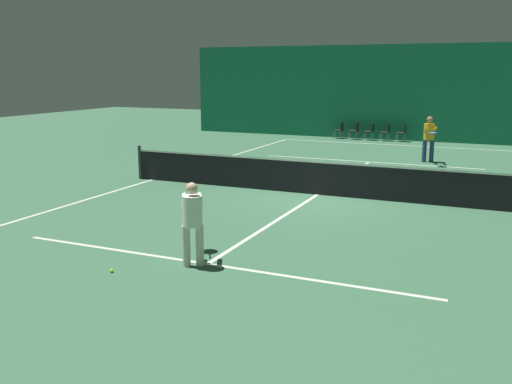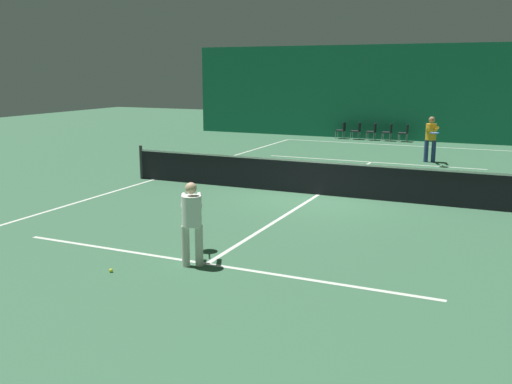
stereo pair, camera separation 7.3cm
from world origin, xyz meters
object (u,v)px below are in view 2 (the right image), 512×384
object	(u,v)px
tennis_net	(319,177)
courtside_chair_4	(405,132)
courtside_chair_0	(342,129)
courtside_chair_2	(373,130)
courtside_chair_1	(357,130)
player_far	(431,136)
player_near	(192,217)
tennis_ball	(111,270)
courtside_chair_3	(389,131)

from	to	relation	value
tennis_net	courtside_chair_4	xyz separation A→B (m)	(0.02, 13.36, -0.03)
courtside_chair_0	courtside_chair_2	world-z (taller)	same
tennis_net	courtside_chair_1	size ratio (longest dim) A/B	14.29
courtside_chair_1	courtside_chair_4	size ratio (longest dim) A/B	1.00
courtside_chair_1	courtside_chair_2	distance (m)	0.79
player_far	courtside_chair_4	bearing A→B (deg)	-176.25
player_near	tennis_ball	distance (m)	1.66
tennis_net	player_far	world-z (taller)	player_far
tennis_ball	courtside_chair_4	bearing A→B (deg)	86.38
tennis_net	tennis_ball	distance (m)	7.59
tennis_ball	courtside_chair_3	bearing A→B (deg)	88.55
courtside_chair_3	courtside_chair_4	world-z (taller)	same
courtside_chair_1	courtside_chair_4	bearing A→B (deg)	90.00
courtside_chair_4	tennis_ball	xyz separation A→B (m)	(-1.32, -20.83, -0.45)
tennis_net	courtside_chair_2	distance (m)	13.46
tennis_net	courtside_chair_4	world-z (taller)	tennis_net
player_far	courtside_chair_1	xyz separation A→B (m)	(-4.37, 6.09, -0.52)
tennis_net	courtside_chair_4	bearing A→B (deg)	89.90
player_near	courtside_chair_1	size ratio (longest dim) A/B	1.80
player_far	courtside_chair_3	xyz separation A→B (m)	(-2.79, 6.09, -0.52)
courtside_chair_4	tennis_ball	bearing A→B (deg)	-3.62
courtside_chair_2	courtside_chair_4	world-z (taller)	same
courtside_chair_3	courtside_chair_4	size ratio (longest dim) A/B	1.00
player_near	courtside_chair_2	world-z (taller)	player_near
courtside_chair_0	courtside_chair_4	bearing A→B (deg)	90.00
courtside_chair_0	courtside_chair_3	xyz separation A→B (m)	(2.37, 0.00, 0.00)
tennis_ball	courtside_chair_0	bearing A→B (deg)	95.06
player_near	tennis_ball	bearing A→B (deg)	99.60
courtside_chair_2	player_near	bearing A→B (deg)	3.89
tennis_net	courtside_chair_0	xyz separation A→B (m)	(-3.14, 13.36, -0.03)
tennis_net	courtside_chair_3	distance (m)	13.39
courtside_chair_0	player_near	bearing A→B (deg)	8.38
player_near	courtside_chair_0	distance (m)	20.13
courtside_chair_3	tennis_ball	bearing A→B (deg)	-1.45
courtside_chair_4	player_far	bearing A→B (deg)	18.21
courtside_chair_1	tennis_net	bearing A→B (deg)	9.96
player_far	courtside_chair_0	world-z (taller)	player_far
courtside_chair_0	tennis_net	bearing A→B (deg)	13.21
courtside_chair_1	courtside_chair_2	world-z (taller)	same
courtside_chair_1	courtside_chair_3	world-z (taller)	same
courtside_chair_1	tennis_ball	distance (m)	20.86
tennis_ball	player_near	bearing A→B (deg)	39.87
courtside_chair_0	courtside_chair_1	distance (m)	0.79
tennis_net	courtside_chair_2	bearing A→B (deg)	96.64
tennis_net	courtside_chair_3	bearing A→B (deg)	93.28
tennis_net	courtside_chair_3	size ratio (longest dim) A/B	14.29
player_near	courtside_chair_3	size ratio (longest dim) A/B	1.80
player_near	player_far	distance (m)	14.01
courtside_chair_2	tennis_ball	distance (m)	20.83
player_far	courtside_chair_1	distance (m)	7.52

